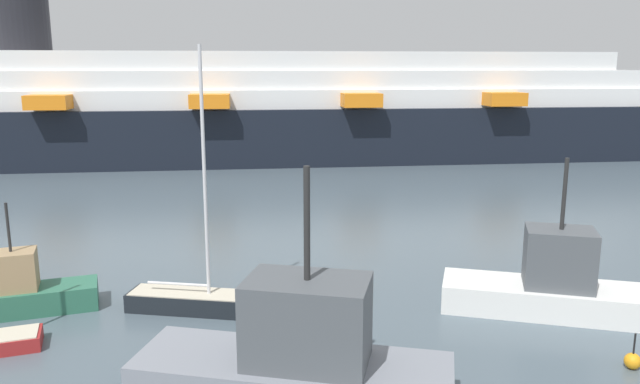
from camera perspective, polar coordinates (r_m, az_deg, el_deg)
sailboat_0 at (r=24.62m, az=-11.27°, el=-9.70°), size 5.70×2.63×10.16m
fishing_boat_0 at (r=17.73m, az=-2.13°, el=-15.48°), size 9.35×5.18×6.84m
fishing_boat_1 at (r=25.41m, az=20.64°, el=-8.12°), size 8.16×4.81×6.08m
fishing_boat_2 at (r=26.56m, az=-26.14°, el=-8.39°), size 5.69×3.05×4.39m
channel_buoy_0 at (r=22.32m, az=27.14°, el=-13.83°), size 0.51×0.51×1.19m
cruise_ship at (r=63.47m, az=-10.02°, el=7.49°), size 99.24×19.14×15.69m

